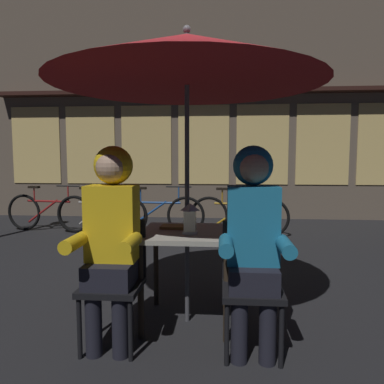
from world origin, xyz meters
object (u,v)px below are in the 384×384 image
(lantern, at_px, (190,218))
(bicycle_fourth, at_px, (239,215))
(chair_left, at_px, (115,275))
(person_left_hooded, at_px, (111,227))
(cafe_table, at_px, (187,244))
(person_right_hooded, at_px, (253,229))
(bicycle_nearest, at_px, (49,212))
(book, at_px, (173,227))
(bicycle_third, at_px, (157,214))
(bicycle_second, at_px, (101,214))
(chair_right, at_px, (252,279))
(patio_umbrella, at_px, (187,60))

(lantern, xyz_separation_m, bicycle_fourth, (0.53, 3.38, -0.51))
(chair_left, distance_m, person_left_hooded, 0.36)
(cafe_table, distance_m, person_left_hooded, 0.67)
(chair_left, bearing_deg, lantern, 29.27)
(person_left_hooded, height_order, person_right_hooded, same)
(bicycle_nearest, bearing_deg, book, -50.76)
(bicycle_third, bearing_deg, lantern, -75.54)
(person_left_hooded, height_order, bicycle_second, person_left_hooded)
(person_left_hooded, bearing_deg, chair_left, 90.00)
(bicycle_second, distance_m, book, 3.61)
(chair_left, distance_m, bicycle_second, 3.87)
(chair_right, height_order, bicycle_third, chair_right)
(cafe_table, height_order, bicycle_second, bicycle_second)
(chair_right, xyz_separation_m, bicycle_nearest, (-3.30, 3.77, -0.14))
(chair_right, bearing_deg, cafe_table, 142.45)
(person_left_hooded, bearing_deg, bicycle_third, 95.69)
(patio_umbrella, xyz_separation_m, person_left_hooded, (-0.48, -0.43, -1.21))
(cafe_table, bearing_deg, bicycle_third, 104.31)
(chair_left, height_order, bicycle_nearest, chair_left)
(person_right_hooded, bearing_deg, book, 139.18)
(bicycle_third, bearing_deg, person_right_hooded, -70.55)
(cafe_table, height_order, person_left_hooded, person_left_hooded)
(person_left_hooded, bearing_deg, bicycle_fourth, 74.41)
(bicycle_second, relative_size, book, 8.38)
(bicycle_second, relative_size, bicycle_third, 1.00)
(chair_left, distance_m, book, 0.64)
(bicycle_nearest, xyz_separation_m, book, (2.70, -3.30, 0.41))
(bicycle_fourth, bearing_deg, chair_right, -91.24)
(chair_right, bearing_deg, patio_umbrella, 142.45)
(lantern, bearing_deg, patio_umbrella, 110.24)
(chair_left, bearing_deg, person_left_hooded, -90.00)
(cafe_table, relative_size, chair_left, 0.85)
(bicycle_nearest, distance_m, bicycle_third, 1.96)
(cafe_table, bearing_deg, person_left_hooded, -138.43)
(chair_right, distance_m, bicycle_second, 4.30)
(person_left_hooded, relative_size, bicycle_third, 0.83)
(bicycle_fourth, bearing_deg, patio_umbrella, -99.62)
(cafe_table, height_order, book, book)
(patio_umbrella, relative_size, bicycle_second, 1.38)
(lantern, relative_size, bicycle_nearest, 0.14)
(book, bearing_deg, chair_right, -34.15)
(bicycle_nearest, bearing_deg, person_right_hooded, -49.20)
(bicycle_fourth, bearing_deg, bicycle_nearest, 178.33)
(chair_right, bearing_deg, person_right_hooded, -90.00)
(bicycle_nearest, bearing_deg, chair_left, -58.14)
(bicycle_fourth, bearing_deg, lantern, -98.89)
(lantern, distance_m, person_right_hooded, 0.57)
(chair_right, relative_size, person_right_hooded, 0.62)
(person_right_hooded, height_order, bicycle_fourth, person_right_hooded)
(bicycle_second, distance_m, bicycle_third, 0.96)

